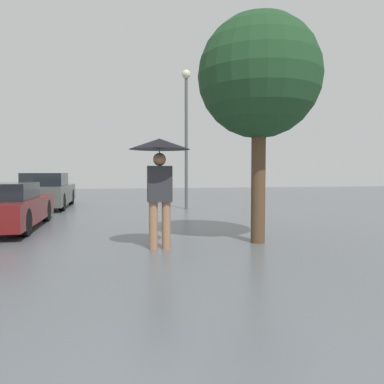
{
  "coord_description": "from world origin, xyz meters",
  "views": [
    {
      "loc": [
        -0.51,
        -1.15,
        1.38
      ],
      "look_at": [
        0.85,
        5.42,
        1.01
      ],
      "focal_mm": 35.0,
      "sensor_mm": 36.0,
      "label": 1
    }
  ],
  "objects_px": {
    "tree": "(259,78)",
    "street_lamp": "(186,119)",
    "pedestrian": "(160,162)",
    "parked_car_middle": "(0,207)",
    "parked_car_farthest": "(46,191)"
  },
  "relations": [
    {
      "from": "pedestrian",
      "to": "tree",
      "type": "bearing_deg",
      "value": 6.73
    },
    {
      "from": "parked_car_farthest",
      "to": "street_lamp",
      "type": "distance_m",
      "value": 6.03
    },
    {
      "from": "parked_car_middle",
      "to": "tree",
      "type": "distance_m",
      "value": 6.66
    },
    {
      "from": "street_lamp",
      "to": "pedestrian",
      "type": "bearing_deg",
      "value": -104.52
    },
    {
      "from": "tree",
      "to": "street_lamp",
      "type": "height_order",
      "value": "street_lamp"
    },
    {
      "from": "tree",
      "to": "parked_car_middle",
      "type": "bearing_deg",
      "value": 152.11
    },
    {
      "from": "parked_car_middle",
      "to": "street_lamp",
      "type": "relative_size",
      "value": 0.79
    },
    {
      "from": "parked_car_middle",
      "to": "street_lamp",
      "type": "distance_m",
      "value": 7.15
    },
    {
      "from": "parked_car_middle",
      "to": "pedestrian",
      "type": "bearing_deg",
      "value": -41.69
    },
    {
      "from": "pedestrian",
      "to": "street_lamp",
      "type": "relative_size",
      "value": 0.38
    },
    {
      "from": "parked_car_middle",
      "to": "street_lamp",
      "type": "bearing_deg",
      "value": 36.64
    },
    {
      "from": "parked_car_farthest",
      "to": "tree",
      "type": "bearing_deg",
      "value": -57.67
    },
    {
      "from": "parked_car_middle",
      "to": "parked_car_farthest",
      "type": "distance_m",
      "value": 5.5
    },
    {
      "from": "pedestrian",
      "to": "parked_car_middle",
      "type": "relative_size",
      "value": 0.49
    },
    {
      "from": "pedestrian",
      "to": "tree",
      "type": "height_order",
      "value": "tree"
    }
  ]
}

